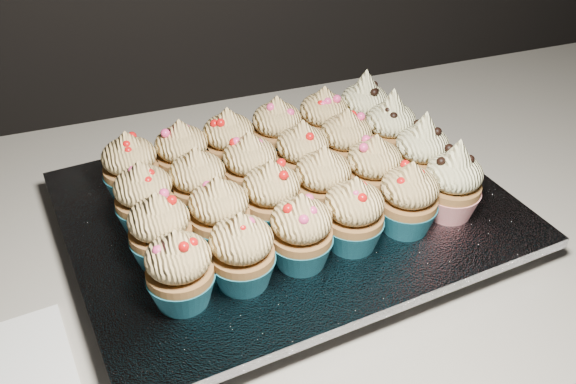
% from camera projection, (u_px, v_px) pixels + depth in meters
% --- Properties ---
extents(worktop, '(2.44, 0.64, 0.04)m').
position_uv_depth(worktop, '(443.00, 189.00, 0.83)').
color(worktop, beige).
rests_on(worktop, cabinet).
extents(baking_tray, '(0.47, 0.38, 0.02)m').
position_uv_depth(baking_tray, '(288.00, 220.00, 0.73)').
color(baking_tray, black).
rests_on(baking_tray, worktop).
extents(foil_lining, '(0.51, 0.42, 0.01)m').
position_uv_depth(foil_lining, '(288.00, 208.00, 0.72)').
color(foil_lining, silver).
rests_on(foil_lining, baking_tray).
extents(cupcake_0, '(0.06, 0.06, 0.08)m').
position_uv_depth(cupcake_0, '(180.00, 270.00, 0.58)').
color(cupcake_0, '#19667A').
rests_on(cupcake_0, foil_lining).
extents(cupcake_1, '(0.06, 0.06, 0.08)m').
position_uv_depth(cupcake_1, '(242.00, 252.00, 0.60)').
color(cupcake_1, '#19667A').
rests_on(cupcake_1, foil_lining).
extents(cupcake_2, '(0.06, 0.06, 0.08)m').
position_uv_depth(cupcake_2, '(301.00, 232.00, 0.62)').
color(cupcake_2, '#19667A').
rests_on(cupcake_2, foil_lining).
extents(cupcake_3, '(0.06, 0.06, 0.08)m').
position_uv_depth(cupcake_3, '(353.00, 215.00, 0.64)').
color(cupcake_3, '#19667A').
rests_on(cupcake_3, foil_lining).
extents(cupcake_4, '(0.06, 0.06, 0.08)m').
position_uv_depth(cupcake_4, '(408.00, 199.00, 0.66)').
color(cupcake_4, '#19667A').
rests_on(cupcake_4, foil_lining).
extents(cupcake_5, '(0.06, 0.06, 0.10)m').
position_uv_depth(cupcake_5, '(453.00, 183.00, 0.68)').
color(cupcake_5, red).
rests_on(cupcake_5, foil_lining).
extents(cupcake_6, '(0.06, 0.06, 0.08)m').
position_uv_depth(cupcake_6, '(160.00, 231.00, 0.62)').
color(cupcake_6, '#19667A').
rests_on(cupcake_6, foil_lining).
extents(cupcake_7, '(0.06, 0.06, 0.08)m').
position_uv_depth(cupcake_7, '(219.00, 214.00, 0.64)').
color(cupcake_7, '#19667A').
rests_on(cupcake_7, foil_lining).
extents(cupcake_8, '(0.06, 0.06, 0.08)m').
position_uv_depth(cupcake_8, '(272.00, 197.00, 0.67)').
color(cupcake_8, '#19667A').
rests_on(cupcake_8, foil_lining).
extents(cupcake_9, '(0.06, 0.06, 0.08)m').
position_uv_depth(cupcake_9, '(323.00, 183.00, 0.69)').
color(cupcake_9, '#19667A').
rests_on(cupcake_9, foil_lining).
extents(cupcake_10, '(0.06, 0.06, 0.08)m').
position_uv_depth(cupcake_10, '(374.00, 171.00, 0.71)').
color(cupcake_10, '#19667A').
rests_on(cupcake_10, foil_lining).
extents(cupcake_11, '(0.06, 0.06, 0.10)m').
position_uv_depth(cupcake_11, '(421.00, 154.00, 0.73)').
color(cupcake_11, red).
rests_on(cupcake_11, foil_lining).
extents(cupcake_12, '(0.06, 0.06, 0.08)m').
position_uv_depth(cupcake_12, '(145.00, 198.00, 0.66)').
color(cupcake_12, '#19667A').
rests_on(cupcake_12, foil_lining).
extents(cupcake_13, '(0.06, 0.06, 0.08)m').
position_uv_depth(cupcake_13, '(198.00, 184.00, 0.68)').
color(cupcake_13, '#19667A').
rests_on(cupcake_13, foil_lining).
extents(cupcake_14, '(0.06, 0.06, 0.08)m').
position_uv_depth(cupcake_14, '(250.00, 168.00, 0.71)').
color(cupcake_14, '#19667A').
rests_on(cupcake_14, foil_lining).
extents(cupcake_15, '(0.06, 0.06, 0.08)m').
position_uv_depth(cupcake_15, '(302.00, 156.00, 0.73)').
color(cupcake_15, '#19667A').
rests_on(cupcake_15, foil_lining).
extents(cupcake_16, '(0.06, 0.06, 0.08)m').
position_uv_depth(cupcake_16, '(346.00, 143.00, 0.75)').
color(cupcake_16, '#19667A').
rests_on(cupcake_16, foil_lining).
extents(cupcake_17, '(0.06, 0.06, 0.10)m').
position_uv_depth(cupcake_17, '(390.00, 129.00, 0.77)').
color(cupcake_17, red).
rests_on(cupcake_17, foil_lining).
extents(cupcake_18, '(0.06, 0.06, 0.08)m').
position_uv_depth(cupcake_18, '(131.00, 168.00, 0.71)').
color(cupcake_18, '#19667A').
rests_on(cupcake_18, foil_lining).
extents(cupcake_19, '(0.06, 0.06, 0.08)m').
position_uv_depth(cupcake_19, '(183.00, 155.00, 0.73)').
color(cupcake_19, '#19667A').
rests_on(cupcake_19, foil_lining).
extents(cupcake_20, '(0.06, 0.06, 0.08)m').
position_uv_depth(cupcake_20, '(229.00, 143.00, 0.75)').
color(cupcake_20, '#19667A').
rests_on(cupcake_20, foil_lining).
extents(cupcake_21, '(0.06, 0.06, 0.08)m').
position_uv_depth(cupcake_21, '(277.00, 130.00, 0.78)').
color(cupcake_21, '#19667A').
rests_on(cupcake_21, foil_lining).
extents(cupcake_22, '(0.06, 0.06, 0.08)m').
position_uv_depth(cupcake_22, '(324.00, 120.00, 0.80)').
color(cupcake_22, '#19667A').
rests_on(cupcake_22, foil_lining).
extents(cupcake_23, '(0.06, 0.06, 0.10)m').
position_uv_depth(cupcake_23, '(364.00, 109.00, 0.82)').
color(cupcake_23, red).
rests_on(cupcake_23, foil_lining).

